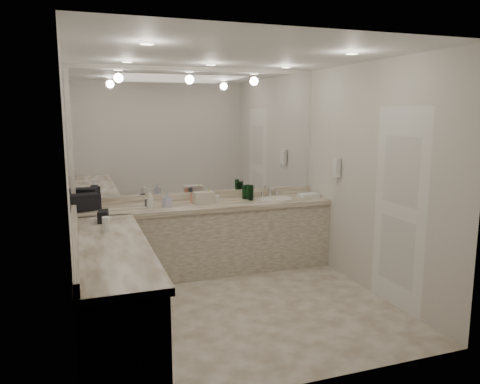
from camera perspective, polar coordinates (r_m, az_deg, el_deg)
name	(u,v)px	position (r m, az deg, el deg)	size (l,w,h in m)	color
floor	(238,307)	(5.10, -0.20, -13.87)	(3.20, 3.20, 0.00)	beige
ceiling	(238,53)	(4.71, -0.22, 16.54)	(3.20, 3.20, 0.00)	white
wall_back	(201,169)	(6.15, -4.84, 2.78)	(3.20, 0.02, 2.60)	beige
wall_left	(71,196)	(4.47, -19.94, -0.41)	(0.02, 3.00, 2.60)	beige
wall_right	(372,179)	(5.47, 15.83, 1.56)	(0.02, 3.00, 2.60)	beige
vanity_back_base	(207,240)	(6.04, -3.99, -5.86)	(3.20, 0.60, 0.84)	beige
vanity_back_top	(207,206)	(5.93, -4.01, -1.69)	(3.20, 0.64, 0.06)	beige
vanity_left_base	(112,296)	(4.43, -15.31, -12.13)	(0.60, 2.40, 0.84)	beige
vanity_left_top	(111,247)	(4.28, -15.45, -6.51)	(0.64, 2.42, 0.06)	beige
backsplash_back	(201,196)	(6.19, -4.74, -0.46)	(3.20, 0.04, 0.10)	beige
backsplash_left	(75,233)	(4.54, -19.44, -4.74)	(0.04, 3.00, 0.10)	beige
mirror_back	(200,133)	(6.10, -4.87, 7.19)	(3.12, 0.01, 1.55)	white
mirror_left	(69,143)	(4.42, -20.15, 5.68)	(0.01, 2.92, 1.55)	white
sink	(276,199)	(6.25, 4.39, -0.87)	(0.44, 0.44, 0.03)	white
faucet	(270,191)	(6.42, 3.64, 0.11)	(0.24, 0.16, 0.14)	silver
wall_phone	(336,168)	(6.02, 11.66, 2.93)	(0.06, 0.10, 0.24)	white
door	(399,209)	(5.11, 18.81, -1.99)	(0.02, 0.82, 2.10)	white
black_toiletry_bag	(85,203)	(5.77, -18.40, -1.23)	(0.33, 0.20, 0.19)	black
black_bag_spill	(103,216)	(5.13, -16.35, -2.86)	(0.10, 0.21, 0.12)	black
cream_cosmetic_case	(204,198)	(5.92, -4.45, -0.70)	(0.25, 0.16, 0.15)	beige
hand_towel	(308,195)	(6.45, 8.32, -0.36)	(0.26, 0.18, 0.04)	white
lotion_left	(106,224)	(4.69, -16.04, -3.77)	(0.07, 0.07, 0.16)	white
soap_bottle_a	(150,198)	(5.77, -10.93, -0.76)	(0.08, 0.08, 0.22)	white
soap_bottle_b	(167,199)	(5.74, -8.91, -0.91)	(0.08, 0.08, 0.19)	#B1B2CC
soap_bottle_c	(209,196)	(5.95, -3.80, -0.52)	(0.13, 0.13, 0.17)	#DED883
green_bottle_0	(251,192)	(6.19, 1.37, -0.01)	(0.06, 0.06, 0.19)	#13471D
green_bottle_1	(251,193)	(6.10, 1.33, -0.08)	(0.06, 0.06, 0.20)	#13471D
green_bottle_2	(248,192)	(6.22, 0.93, 0.04)	(0.06, 0.06, 0.19)	#13471D
green_bottle_3	(244,192)	(6.23, 0.55, 0.02)	(0.06, 0.06, 0.18)	#13471D
amenity_bottle_0	(147,203)	(5.85, -11.22, -1.29)	(0.07, 0.07, 0.09)	#3F3F4C
amenity_bottle_1	(197,197)	(6.01, -5.27, -0.59)	(0.05, 0.05, 0.14)	#3F3F4C
amenity_bottle_2	(150,202)	(5.76, -10.88, -1.26)	(0.06, 0.06, 0.12)	white
amenity_bottle_3	(192,198)	(5.99, -5.85, -0.70)	(0.05, 0.05, 0.12)	#E57F66
amenity_bottle_4	(217,199)	(5.99, -2.86, -0.81)	(0.06, 0.06, 0.09)	white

